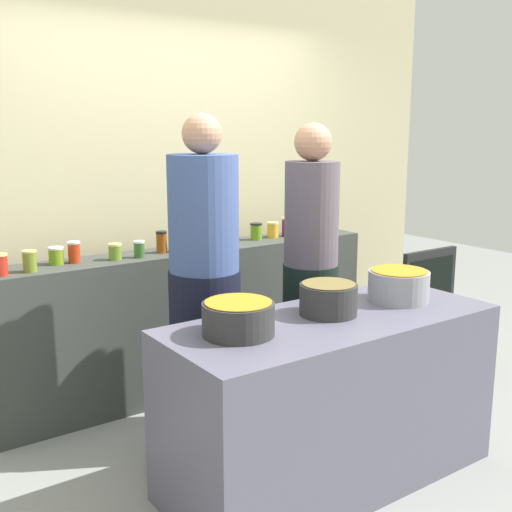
{
  "coord_description": "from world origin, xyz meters",
  "views": [
    {
      "loc": [
        -1.98,
        -2.47,
        1.76
      ],
      "look_at": [
        0.0,
        0.35,
        1.05
      ],
      "focal_mm": 43.78,
      "sensor_mm": 36.0,
      "label": 1
    }
  ],
  "objects_px": {
    "preserve_jar_8": "(197,240)",
    "preserve_jar_2": "(56,256)",
    "preserve_jar_7": "(179,241)",
    "preserve_jar_12": "(287,227)",
    "preserve_jar_5": "(139,249)",
    "preserve_jar_10": "(256,231)",
    "cooking_pot_left": "(238,318)",
    "cooking_pot_center": "(328,299)",
    "preserve_jar_11": "(273,230)",
    "chalkboard_sign": "(428,306)",
    "preserve_jar_0": "(0,265)",
    "preserve_jar_1": "(30,261)",
    "preserve_jar_9": "(217,235)",
    "preserve_jar_14": "(310,225)",
    "preserve_jar_6": "(162,242)",
    "cook_in_cap": "(310,289)",
    "cook_with_tongs": "(205,302)",
    "preserve_jar_4": "(115,252)",
    "preserve_jar_3": "(74,252)",
    "preserve_jar_13": "(303,227)",
    "cooking_pot_right": "(399,286)"
  },
  "relations": [
    {
      "from": "preserve_jar_14",
      "to": "preserve_jar_11",
      "type": "bearing_deg",
      "value": -176.24
    },
    {
      "from": "preserve_jar_9",
      "to": "cooking_pot_left",
      "type": "distance_m",
      "value": 1.62
    },
    {
      "from": "preserve_jar_3",
      "to": "preserve_jar_10",
      "type": "bearing_deg",
      "value": 0.7
    },
    {
      "from": "preserve_jar_12",
      "to": "preserve_jar_14",
      "type": "bearing_deg",
      "value": 8.91
    },
    {
      "from": "preserve_jar_5",
      "to": "cooking_pot_right",
      "type": "height_order",
      "value": "preserve_jar_5"
    },
    {
      "from": "preserve_jar_12",
      "to": "preserve_jar_14",
      "type": "height_order",
      "value": "preserve_jar_12"
    },
    {
      "from": "preserve_jar_8",
      "to": "preserve_jar_12",
      "type": "xyz_separation_m",
      "value": [
        0.81,
        0.09,
        0.0
      ]
    },
    {
      "from": "preserve_jar_11",
      "to": "preserve_jar_12",
      "type": "distance_m",
      "value": 0.12
    },
    {
      "from": "preserve_jar_13",
      "to": "preserve_jar_14",
      "type": "distance_m",
      "value": 0.19
    },
    {
      "from": "preserve_jar_0",
      "to": "preserve_jar_6",
      "type": "height_order",
      "value": "preserve_jar_6"
    },
    {
      "from": "preserve_jar_1",
      "to": "preserve_jar_8",
      "type": "distance_m",
      "value": 1.07
    },
    {
      "from": "preserve_jar_10",
      "to": "preserve_jar_12",
      "type": "xyz_separation_m",
      "value": [
        0.27,
        -0.01,
        0.01
      ]
    },
    {
      "from": "cooking_pot_right",
      "to": "preserve_jar_2",
      "type": "bearing_deg",
      "value": 134.07
    },
    {
      "from": "cook_with_tongs",
      "to": "preserve_jar_13",
      "type": "bearing_deg",
      "value": 29.15
    },
    {
      "from": "preserve_jar_0",
      "to": "preserve_jar_1",
      "type": "relative_size",
      "value": 0.99
    },
    {
      "from": "preserve_jar_4",
      "to": "preserve_jar_8",
      "type": "distance_m",
      "value": 0.56
    },
    {
      "from": "cooking_pot_center",
      "to": "cook_with_tongs",
      "type": "relative_size",
      "value": 0.16
    },
    {
      "from": "preserve_jar_8",
      "to": "preserve_jar_2",
      "type": "bearing_deg",
      "value": 173.39
    },
    {
      "from": "preserve_jar_11",
      "to": "chalkboard_sign",
      "type": "xyz_separation_m",
      "value": [
        0.97,
        -0.66,
        -0.59
      ]
    },
    {
      "from": "cooking_pot_left",
      "to": "cook_with_tongs",
      "type": "distance_m",
      "value": 0.65
    },
    {
      "from": "preserve_jar_5",
      "to": "preserve_jar_10",
      "type": "bearing_deg",
      "value": 5.72
    },
    {
      "from": "preserve_jar_2",
      "to": "preserve_jar_12",
      "type": "distance_m",
      "value": 1.7
    },
    {
      "from": "preserve_jar_11",
      "to": "preserve_jar_12",
      "type": "relative_size",
      "value": 0.8
    },
    {
      "from": "preserve_jar_2",
      "to": "cook_in_cap",
      "type": "relative_size",
      "value": 0.06
    },
    {
      "from": "preserve_jar_8",
      "to": "preserve_jar_13",
      "type": "distance_m",
      "value": 0.92
    },
    {
      "from": "preserve_jar_12",
      "to": "preserve_jar_13",
      "type": "distance_m",
      "value": 0.12
    },
    {
      "from": "preserve_jar_3",
      "to": "cooking_pot_left",
      "type": "distance_m",
      "value": 1.4
    },
    {
      "from": "cooking_pot_left",
      "to": "chalkboard_sign",
      "type": "bearing_deg",
      "value": 18.58
    },
    {
      "from": "preserve_jar_12",
      "to": "chalkboard_sign",
      "type": "bearing_deg",
      "value": -36.77
    },
    {
      "from": "preserve_jar_6",
      "to": "preserve_jar_10",
      "type": "height_order",
      "value": "preserve_jar_6"
    },
    {
      "from": "cooking_pot_right",
      "to": "cook_with_tongs",
      "type": "bearing_deg",
      "value": 142.04
    },
    {
      "from": "preserve_jar_12",
      "to": "cooking_pot_right",
      "type": "height_order",
      "value": "preserve_jar_12"
    },
    {
      "from": "cooking_pot_center",
      "to": "cooking_pot_right",
      "type": "bearing_deg",
      "value": -3.31
    },
    {
      "from": "preserve_jar_8",
      "to": "preserve_jar_11",
      "type": "distance_m",
      "value": 0.7
    },
    {
      "from": "preserve_jar_1",
      "to": "preserve_jar_6",
      "type": "relative_size",
      "value": 0.87
    },
    {
      "from": "preserve_jar_5",
      "to": "cook_in_cap",
      "type": "distance_m",
      "value": 1.09
    },
    {
      "from": "preserve_jar_1",
      "to": "preserve_jar_7",
      "type": "relative_size",
      "value": 0.87
    },
    {
      "from": "preserve_jar_13",
      "to": "cooking_pot_right",
      "type": "distance_m",
      "value": 1.41
    },
    {
      "from": "cooking_pot_left",
      "to": "preserve_jar_6",
      "type": "bearing_deg",
      "value": 77.45
    },
    {
      "from": "preserve_jar_6",
      "to": "cooking_pot_center",
      "type": "height_order",
      "value": "preserve_jar_6"
    },
    {
      "from": "preserve_jar_4",
      "to": "preserve_jar_5",
      "type": "distance_m",
      "value": 0.15
    },
    {
      "from": "preserve_jar_2",
      "to": "cooking_pot_center",
      "type": "distance_m",
      "value": 1.66
    },
    {
      "from": "preserve_jar_7",
      "to": "preserve_jar_14",
      "type": "xyz_separation_m",
      "value": [
        1.19,
        0.1,
        -0.01
      ]
    },
    {
      "from": "preserve_jar_2",
      "to": "preserve_jar_4",
      "type": "bearing_deg",
      "value": -12.68
    },
    {
      "from": "cooking_pot_left",
      "to": "cooking_pot_center",
      "type": "bearing_deg",
      "value": 0.32
    },
    {
      "from": "preserve_jar_0",
      "to": "preserve_jar_9",
      "type": "relative_size",
      "value": 1.07
    },
    {
      "from": "preserve_jar_0",
      "to": "cook_in_cap",
      "type": "xyz_separation_m",
      "value": [
        1.55,
        -0.77,
        -0.21
      ]
    },
    {
      "from": "preserve_jar_3",
      "to": "preserve_jar_14",
      "type": "distance_m",
      "value": 1.86
    },
    {
      "from": "preserve_jar_7",
      "to": "preserve_jar_12",
      "type": "distance_m",
      "value": 0.93
    },
    {
      "from": "preserve_jar_9",
      "to": "preserve_jar_12",
      "type": "distance_m",
      "value": 0.58
    }
  ]
}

